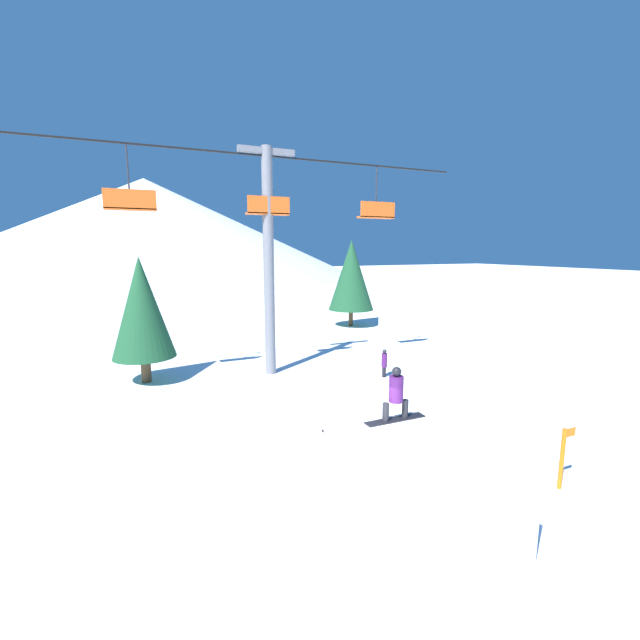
% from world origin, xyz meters
% --- Properties ---
extents(ground_plane, '(220.00, 220.00, 0.00)m').
position_xyz_m(ground_plane, '(0.00, 0.00, 0.00)').
color(ground_plane, white).
extents(mountain_ridge, '(79.76, 79.76, 18.39)m').
position_xyz_m(mountain_ridge, '(0.00, 82.87, 9.19)').
color(mountain_ridge, silver).
rests_on(mountain_ridge, ground_plane).
extents(snow_ramp, '(2.60, 3.30, 1.70)m').
position_xyz_m(snow_ramp, '(0.95, -0.57, 0.85)').
color(snow_ramp, white).
rests_on(snow_ramp, ground_plane).
extents(snowboarder, '(1.47, 0.32, 1.23)m').
position_xyz_m(snowboarder, '(1.34, 0.82, 2.30)').
color(snowboarder, black).
rests_on(snowboarder, snow_ramp).
extents(chairlift, '(18.59, 0.46, 9.62)m').
position_xyz_m(chairlift, '(1.63, 10.90, 5.67)').
color(chairlift, slate).
rests_on(chairlift, ground_plane).
extents(pine_tree_near, '(2.50, 2.50, 5.19)m').
position_xyz_m(pine_tree_near, '(-3.48, 11.82, 3.11)').
color(pine_tree_near, '#4C3823').
rests_on(pine_tree_near, ground_plane).
extents(pine_tree_far, '(3.17, 3.17, 6.06)m').
position_xyz_m(pine_tree_far, '(10.38, 19.72, 3.62)').
color(pine_tree_far, '#4C3823').
rests_on(pine_tree_far, ground_plane).
extents(trail_marker, '(0.41, 0.10, 1.47)m').
position_xyz_m(trail_marker, '(4.90, -0.70, 0.79)').
color(trail_marker, orange).
rests_on(trail_marker, ground_plane).
extents(distant_skier, '(0.24, 0.24, 1.23)m').
position_xyz_m(distant_skier, '(5.90, 8.35, 0.67)').
color(distant_skier, black).
rests_on(distant_skier, ground_plane).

